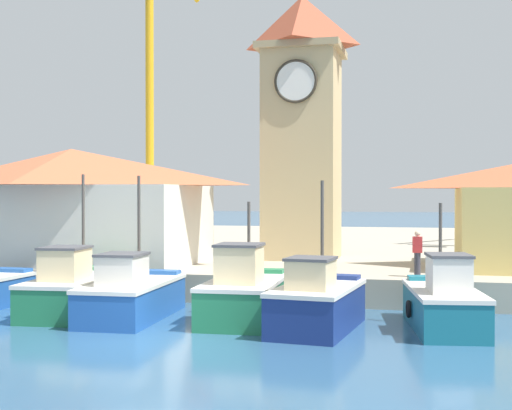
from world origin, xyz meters
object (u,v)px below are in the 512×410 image
fishing_boat_center (317,303)px  warehouse_left (71,204)px  fishing_boat_left_inner (132,295)px  fishing_boat_left_outer (75,290)px  fishing_boat_mid_left (244,294)px  clock_tower (302,120)px  port_crane_near (150,122)px  fishing_boat_mid_right (444,303)px  dock_worker_near_tower (417,253)px

fishing_boat_center → warehouse_left: warehouse_left is taller
fishing_boat_left_inner → warehouse_left: 9.23m
fishing_boat_left_outer → fishing_boat_mid_left: (5.71, 0.01, 0.05)m
clock_tower → port_crane_near: port_crane_near is taller
fishing_boat_center → clock_tower: size_ratio=0.33×
fishing_boat_mid_right → dock_worker_near_tower: 4.50m
fishing_boat_mid_left → dock_worker_near_tower: 6.73m
fishing_boat_mid_right → fishing_boat_center: bearing=-165.2°
clock_tower → fishing_boat_center: bearing=-78.3°
fishing_boat_center → port_crane_near: size_ratio=0.22×
fishing_boat_left_inner → warehouse_left: (-5.63, 6.78, 2.74)m
fishing_boat_left_inner → fishing_boat_mid_left: (3.53, 0.47, 0.08)m
fishing_boat_center → fishing_boat_left_outer: bearing=172.6°
fishing_boat_center → clock_tower: 13.43m
fishing_boat_left_outer → clock_tower: bearing=61.2°
fishing_boat_left_inner → clock_tower: size_ratio=0.37×
fishing_boat_mid_left → fishing_boat_center: fishing_boat_center is taller
fishing_boat_mid_left → port_crane_near: (-12.74, 24.32, 8.07)m
fishing_boat_mid_right → dock_worker_near_tower: (-0.78, 4.29, 1.10)m
warehouse_left → dock_worker_near_tower: 14.59m
dock_worker_near_tower → fishing_boat_mid_right: bearing=-79.7°
warehouse_left → dock_worker_near_tower: (14.34, -2.14, -1.62)m
fishing_boat_left_inner → fishing_boat_center: 5.98m
warehouse_left → port_crane_near: 19.15m
fishing_boat_mid_left → port_crane_near: 28.62m
warehouse_left → port_crane_near: (-3.58, 18.02, 5.41)m
fishing_boat_mid_right → clock_tower: (-5.92, 10.59, 6.49)m
fishing_boat_center → port_crane_near: bearing=120.8°
port_crane_near → dock_worker_near_tower: (17.92, -20.16, -7.02)m
clock_tower → warehouse_left: clock_tower is taller
fishing_boat_center → warehouse_left: (-11.58, 7.36, 2.70)m
fishing_boat_left_inner → fishing_boat_center: fishing_boat_left_inner is taller
fishing_boat_left_outer → fishing_boat_left_inner: bearing=-12.1°
fishing_boat_center → dock_worker_near_tower: 6.01m
warehouse_left → fishing_boat_mid_right: bearing=-23.0°
fishing_boat_left_inner → dock_worker_near_tower: 9.93m
fishing_boat_left_inner → fishing_boat_mid_right: (9.49, 0.35, 0.02)m
fishing_boat_left_outer → fishing_boat_left_inner: 2.22m
dock_worker_near_tower → port_crane_near: bearing=131.6°
fishing_boat_left_inner → port_crane_near: port_crane_near is taller
clock_tower → port_crane_near: (-12.78, 13.86, 1.63)m
clock_tower → dock_worker_near_tower: 9.75m
fishing_boat_center → warehouse_left: size_ratio=0.40×
fishing_boat_left_outer → fishing_boat_center: size_ratio=1.16×
fishing_boat_left_outer → warehouse_left: size_ratio=0.47×
warehouse_left → port_crane_near: size_ratio=0.54×
fishing_boat_left_outer → clock_tower: (5.75, 10.47, 6.49)m
fishing_boat_left_outer → fishing_boat_mid_right: size_ratio=1.06×
fishing_boat_left_outer → warehouse_left: warehouse_left is taller
fishing_boat_mid_right → warehouse_left: size_ratio=0.44×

